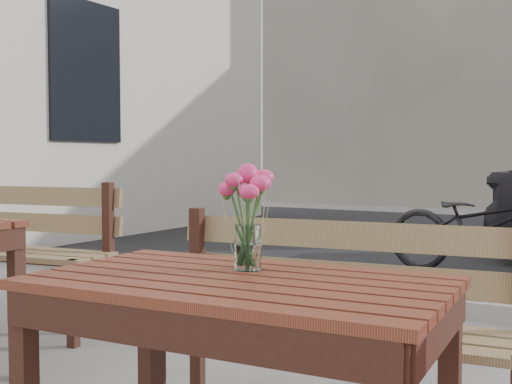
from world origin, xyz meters
TOP-DOWN VIEW (x-y plane):
  - street at (0.00, 5.06)m, footprint 30.00×8.12m
  - main_table at (0.13, 0.06)m, footprint 1.24×0.77m
  - main_bench at (0.14, 0.75)m, footprint 1.47×0.60m
  - main_vase at (0.08, 0.18)m, footprint 0.18×0.18m
  - second_bench at (-2.38, 1.24)m, footprint 1.59×0.69m
  - bicycle at (-0.09, 4.56)m, footprint 1.82×0.81m

SIDE VIEW (x-z plane):
  - street at x=0.00m, z-range -0.03..0.09m
  - bicycle at x=-0.09m, z-range 0.00..0.93m
  - main_bench at x=0.14m, z-range 0.09..0.99m
  - second_bench at x=-2.38m, z-range 0.10..1.06m
  - main_table at x=0.13m, z-range 0.25..0.99m
  - main_vase at x=0.08m, z-range 0.78..1.11m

